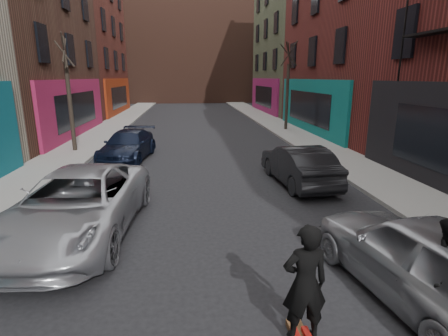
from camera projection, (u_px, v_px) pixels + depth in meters
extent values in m
cube|color=gray|center=(119.00, 122.00, 28.89)|extent=(2.50, 84.00, 0.13)
cube|color=gray|center=(267.00, 120.00, 30.15)|extent=(2.50, 84.00, 0.13)
cube|color=#47281E|center=(190.00, 54.00, 52.79)|extent=(40.00, 10.00, 14.00)
imported|color=#9C9EA5|center=(78.00, 204.00, 8.17)|extent=(2.93, 5.67, 1.53)
imported|color=black|center=(128.00, 145.00, 15.75)|extent=(2.40, 4.67, 1.30)
imported|color=gray|center=(425.00, 259.00, 5.69)|extent=(2.41, 4.71, 1.53)
imported|color=black|center=(298.00, 165.00, 12.14)|extent=(1.79, 4.29, 1.38)
imported|color=black|center=(305.00, 284.00, 4.69)|extent=(0.63, 0.41, 1.71)
imported|color=black|center=(445.00, 278.00, 4.90)|extent=(1.11, 1.10, 1.80)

